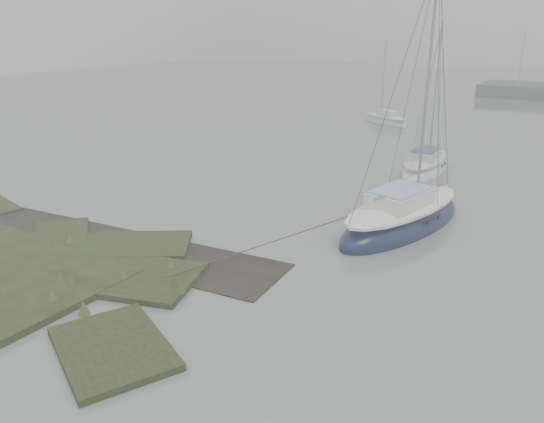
% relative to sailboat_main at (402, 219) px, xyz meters
% --- Properties ---
extents(ground, '(160.00, 160.00, 0.00)m').
position_rel_sailboat_main_xyz_m(ground, '(-3.61, 18.02, -0.34)').
color(ground, slate).
rests_on(ground, ground).
extents(sailboat_main, '(4.12, 8.21, 11.08)m').
position_rel_sailboat_main_xyz_m(sailboat_main, '(0.00, 0.00, 0.00)').
color(sailboat_main, '#0D1634').
rests_on(sailboat_main, ground).
extents(sailboat_white, '(2.39, 6.26, 8.67)m').
position_rel_sailboat_main_xyz_m(sailboat_white, '(-1.99, 9.27, -0.07)').
color(sailboat_white, white).
rests_on(sailboat_white, ground).
extents(sailboat_far_a, '(5.36, 4.00, 7.32)m').
position_rel_sailboat_main_xyz_m(sailboat_far_a, '(-9.70, 23.11, -0.12)').
color(sailboat_far_a, '#B7BDC1').
rests_on(sailboat_far_a, ground).
extents(sailboat_far_c, '(5.94, 2.94, 8.03)m').
position_rel_sailboat_main_xyz_m(sailboat_far_c, '(-2.82, 48.32, -0.09)').
color(sailboat_far_c, '#A1A6AB').
rests_on(sailboat_far_c, ground).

